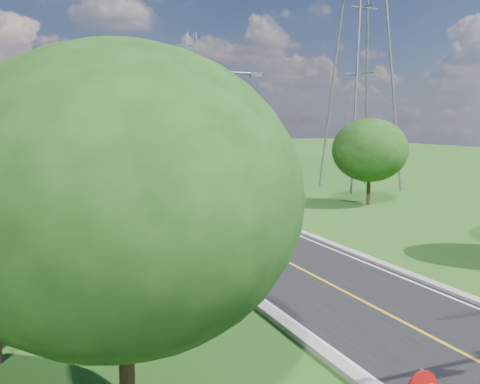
% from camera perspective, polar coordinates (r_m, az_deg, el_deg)
% --- Properties ---
extents(ground, '(260.00, 260.00, 0.00)m').
position_cam_1_polar(ground, '(71.28, -11.88, 1.36)').
color(ground, '#1D4B15').
rests_on(ground, ground).
extents(road, '(8.00, 150.00, 0.06)m').
position_cam_1_polar(road, '(77.15, -12.72, 1.83)').
color(road, black).
rests_on(road, ground).
extents(curb_left, '(0.50, 150.00, 0.22)m').
position_cam_1_polar(curb_left, '(76.54, -15.86, 1.74)').
color(curb_left, gray).
rests_on(curb_left, ground).
extents(curb_right, '(0.50, 150.00, 0.22)m').
position_cam_1_polar(curb_right, '(77.97, -9.64, 2.03)').
color(curb_right, gray).
rests_on(curb_right, ground).
extents(speed_limit_sign, '(0.55, 0.09, 2.40)m').
position_cam_1_polar(speed_limit_sign, '(51.37, -1.59, 0.95)').
color(speed_limit_sign, slate).
rests_on(speed_limit_sign, ground).
extents(overpass, '(30.00, 3.00, 3.20)m').
position_cam_1_polar(overpass, '(150.32, -17.64, 5.30)').
color(overpass, gray).
rests_on(overpass, ground).
extents(streetlight_near_left, '(5.90, 0.25, 10.00)m').
position_cam_1_polar(streetlight_near_left, '(22.84, -4.54, 3.52)').
color(streetlight_near_left, slate).
rests_on(streetlight_near_left, ground).
extents(streetlight_mid_left, '(5.90, 0.25, 10.00)m').
position_cam_1_polar(streetlight_mid_left, '(55.14, -15.28, 5.67)').
color(streetlight_mid_left, slate).
rests_on(streetlight_mid_left, ground).
extents(streetlight_far_right, '(5.90, 0.25, 10.00)m').
position_cam_1_polar(streetlight_far_right, '(89.72, -10.36, 6.46)').
color(streetlight_far_right, slate).
rests_on(streetlight_far_right, ground).
extents(power_tower_near, '(9.00, 6.40, 28.00)m').
position_cam_1_polar(power_tower_near, '(61.12, 12.94, 13.48)').
color(power_tower_near, slate).
rests_on(power_tower_near, ground).
extents(power_tower_far, '(9.00, 6.40, 28.00)m').
position_cam_1_polar(power_tower_far, '(130.79, -5.25, 10.41)').
color(power_tower_far, slate).
rests_on(power_tower_far, ground).
extents(tree_le, '(5.88, 5.88, 6.84)m').
position_cam_1_polar(tree_le, '(107.72, -23.42, 5.28)').
color(tree_le, black).
rests_on(tree_le, ground).
extents(tree_lf, '(7.98, 7.98, 9.28)m').
position_cam_1_polar(tree_lf, '(11.96, -12.49, -0.64)').
color(tree_lf, black).
rests_on(tree_lf, ground).
extents(tree_rb, '(6.72, 6.72, 7.82)m').
position_cam_1_polar(tree_rb, '(49.23, 13.68, 4.37)').
color(tree_rb, black).
rests_on(tree_rb, ground).
extents(tree_rc, '(5.88, 5.88, 6.84)m').
position_cam_1_polar(tree_rc, '(67.82, 1.90, 4.89)').
color(tree_rc, black).
rests_on(tree_rc, ground).
extents(tree_rd, '(7.14, 7.14, 8.30)m').
position_cam_1_polar(tree_rd, '(90.81, -3.25, 6.16)').
color(tree_rd, black).
rests_on(tree_rd, ground).
extents(tree_re, '(5.46, 5.46, 6.35)m').
position_cam_1_polar(tree_re, '(113.13, -8.49, 5.75)').
color(tree_re, black).
rests_on(tree_re, ground).
extents(tree_rf, '(6.30, 6.30, 7.33)m').
position_cam_1_polar(tree_rf, '(133.36, -9.14, 6.27)').
color(tree_rf, black).
rests_on(tree_rf, ground).
extents(bus_outbound, '(3.78, 10.85, 2.96)m').
position_cam_1_polar(bus_outbound, '(77.72, -11.65, 3.02)').
color(bus_outbound, silver).
rests_on(bus_outbound, road).
extents(bus_inbound, '(2.74, 10.81, 3.00)m').
position_cam_1_polar(bus_inbound, '(76.67, -13.84, 2.91)').
color(bus_inbound, silver).
rests_on(bus_inbound, road).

